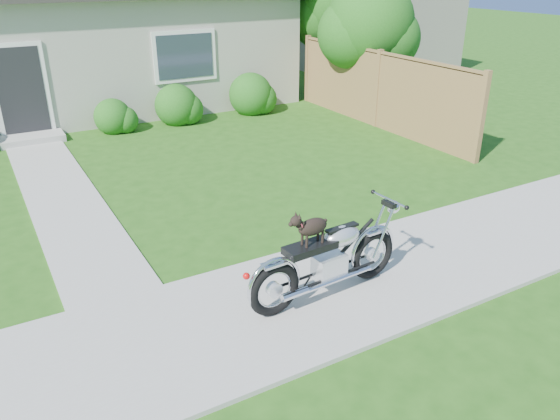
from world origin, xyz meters
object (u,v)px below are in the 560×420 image
object	(u,v)px
fence	(378,89)
tree_far	(343,7)
tree_near	(375,27)
motorcycle_with_dog	(329,257)
house	(59,28)
potted_plant_right	(171,109)

from	to	relation	value
fence	tree_far	world-z (taller)	tree_far
tree_near	tree_far	distance (m)	2.49
tree_near	motorcycle_with_dog	bearing A→B (deg)	-131.44
house	tree_far	distance (m)	8.16
fence	motorcycle_with_dog	world-z (taller)	fence
fence	tree_near	distance (m)	1.92
tree_far	tree_near	bearing A→B (deg)	-105.43
potted_plant_right	motorcycle_with_dog	size ratio (longest dim) A/B	0.35
tree_near	house	bearing A→B (deg)	144.29
fence	house	bearing A→B (deg)	135.26
house	tree_near	distance (m)	8.67
house	tree_far	xyz separation A→B (m)	(7.70, -2.68, 0.45)
house	fence	distance (m)	8.96
potted_plant_right	motorcycle_with_dog	world-z (taller)	motorcycle_with_dog
tree_far	motorcycle_with_dog	size ratio (longest dim) A/B	1.83
potted_plant_right	tree_near	bearing A→B (deg)	-17.32
tree_far	house	bearing A→B (deg)	160.81
tree_near	potted_plant_right	world-z (taller)	tree_near
fence	motorcycle_with_dog	size ratio (longest dim) A/B	2.98
house	fence	bearing A→B (deg)	-44.74
fence	potted_plant_right	xyz separation A→B (m)	(-4.44, 2.80, -0.55)
tree_near	potted_plant_right	xyz separation A→B (m)	(-5.18, 1.61, -1.87)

